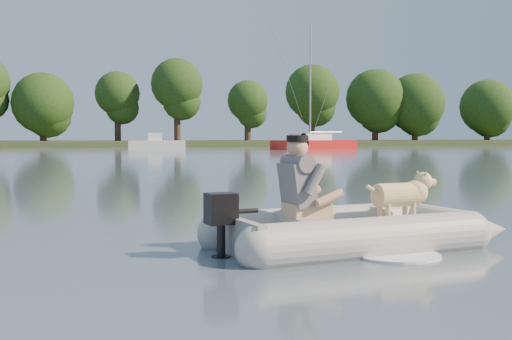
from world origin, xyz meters
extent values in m
plane|color=slate|center=(0.00, 0.00, 0.00)|extent=(160.00, 160.00, 0.00)
cube|color=#47512D|center=(0.00, 62.00, 0.25)|extent=(160.00, 12.00, 0.70)
cylinder|color=#332316|center=(-9.90, 61.33, 1.47)|extent=(0.70, 0.70, 2.94)
sphere|color=#2F501A|center=(-9.90, 61.33, 4.49)|extent=(6.27, 6.27, 6.27)
cylinder|color=#332316|center=(-2.42, 61.95, 1.84)|extent=(0.70, 0.70, 3.67)
sphere|color=#2F501A|center=(-2.42, 61.95, 5.61)|extent=(4.69, 4.69, 4.69)
cylinder|color=#332316|center=(3.70, 60.15, 2.15)|extent=(0.70, 0.70, 4.29)
sphere|color=#2F501A|center=(3.70, 60.15, 6.56)|extent=(5.43, 5.43, 5.43)
cylinder|color=#332316|center=(11.30, 60.43, 1.61)|extent=(0.70, 0.70, 3.21)
sphere|color=#2F501A|center=(11.30, 60.43, 4.91)|extent=(4.41, 4.41, 4.41)
cylinder|color=#332316|center=(18.70, 61.04, 1.97)|extent=(0.70, 0.70, 3.94)
sphere|color=#2F501A|center=(18.70, 61.04, 6.02)|extent=(6.03, 6.03, 6.03)
cylinder|color=#332316|center=(26.27, 61.31, 1.76)|extent=(0.70, 0.70, 3.52)
sphere|color=#2F501A|center=(26.27, 61.31, 5.37)|extent=(6.68, 6.68, 6.68)
cylinder|color=#332316|center=(31.05, 61.08, 1.61)|extent=(0.70, 0.70, 3.21)
sphere|color=#2F501A|center=(31.05, 61.08, 4.91)|extent=(6.79, 6.79, 6.79)
cylinder|color=#332316|center=(40.05, 60.78, 1.48)|extent=(0.70, 0.70, 2.96)
sphere|color=#2F501A|center=(40.05, 60.78, 4.53)|extent=(6.40, 6.40, 6.40)
cube|color=#B11814|center=(14.43, 46.14, 0.30)|extent=(8.21, 5.35, 0.99)
cube|color=white|center=(13.98, 45.95, 1.04)|extent=(3.89, 3.02, 0.59)
cylinder|color=#A5A5AA|center=(13.98, 45.95, 5.74)|extent=(0.16, 0.16, 9.90)
camera|label=1|loc=(-1.98, -7.51, 1.30)|focal=45.00mm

